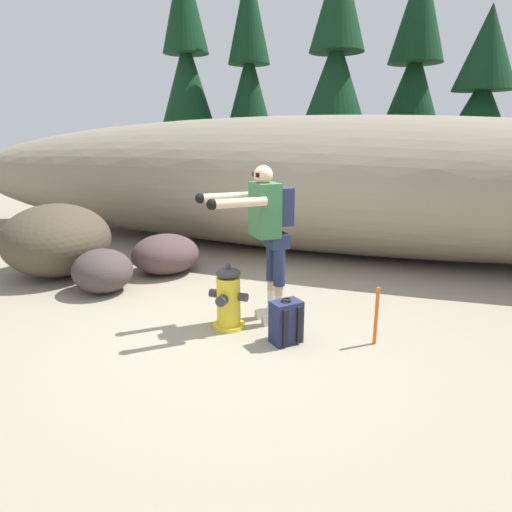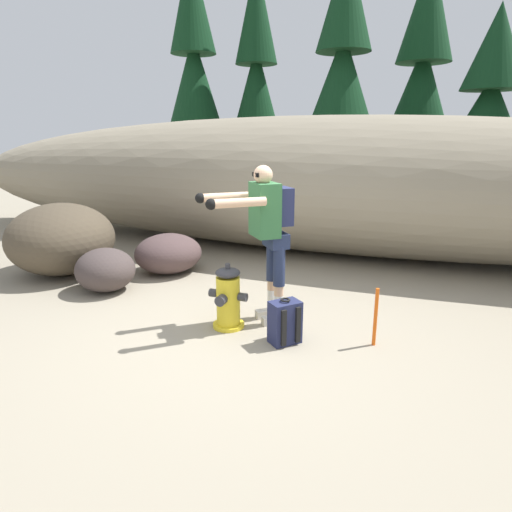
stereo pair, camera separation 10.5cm
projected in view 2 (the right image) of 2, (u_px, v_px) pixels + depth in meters
ground_plane at (239, 332)px, 4.82m from camera, size 56.00×56.00×0.04m
dirt_embankment at (325, 184)px, 7.90m from camera, size 16.38×3.20×2.36m
fire_hydrant at (228, 299)px, 4.81m from camera, size 0.44×0.39×0.72m
utility_worker at (267, 225)px, 4.76m from camera, size 0.98×0.94×1.74m
spare_backpack at (285, 322)px, 4.48m from camera, size 0.36×0.36×0.47m
boulder_large at (61, 239)px, 6.67m from camera, size 2.22×2.26×1.06m
boulder_mid at (168, 253)px, 6.74m from camera, size 1.36×1.37×0.60m
boulder_small at (105, 270)px, 5.97m from camera, size 1.12×1.11×0.58m
pine_tree_far_left at (194, 71)px, 13.53m from camera, size 2.12×2.12×7.25m
pine_tree_left at (256, 82)px, 13.56m from camera, size 1.96×1.96×6.94m
pine_tree_center at (342, 70)px, 11.14m from camera, size 2.13×2.13×6.45m
pine_tree_right at (421, 81)px, 12.13m from camera, size 2.26×2.26×6.58m
pine_tree_far_right at (489, 105)px, 10.53m from camera, size 2.18×2.18×4.92m
survey_stake at (376, 317)px, 4.40m from camera, size 0.04×0.04×0.60m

